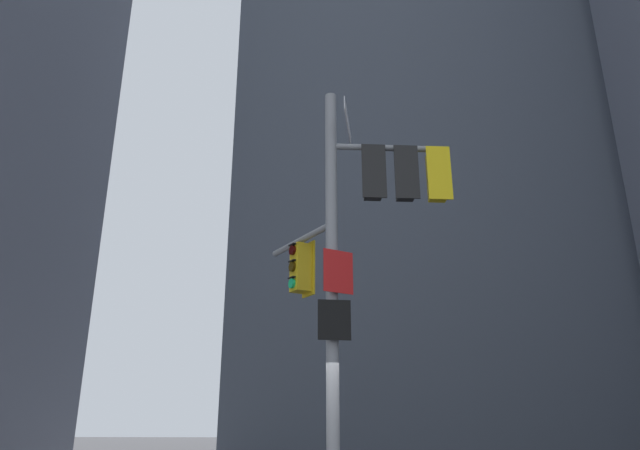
{
  "coord_description": "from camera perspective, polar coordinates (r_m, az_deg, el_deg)",
  "views": [
    {
      "loc": [
        0.69,
        -10.35,
        1.48
      ],
      "look_at": [
        -0.26,
        0.44,
        5.26
      ],
      "focal_mm": 32.11,
      "sensor_mm": 36.0,
      "label": 1
    }
  ],
  "objects": [
    {
      "name": "signal_pole_assembly",
      "position": [
        11.14,
        3.72,
        -1.11
      ],
      "size": [
        3.84,
        2.81,
        7.95
      ],
      "color": "gray",
      "rests_on": "ground"
    },
    {
      "name": "building_mid_block",
      "position": [
        38.4,
        9.0,
        15.23
      ],
      "size": [
        17.92,
        17.92,
        46.09
      ],
      "primitive_type": "cube",
      "color": "#4C5460",
      "rests_on": "ground"
    }
  ]
}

